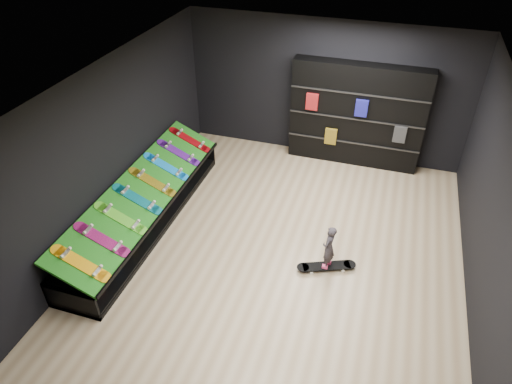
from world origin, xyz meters
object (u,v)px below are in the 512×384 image
(display_rack, at_px, (146,211))
(floor_skateboard, at_px, (326,267))
(back_shelving, at_px, (357,115))
(child, at_px, (328,255))

(display_rack, relative_size, floor_skateboard, 4.59)
(back_shelving, distance_m, floor_skateboard, 3.69)
(child, bearing_deg, display_rack, -81.53)
(back_shelving, bearing_deg, floor_skateboard, -88.33)
(back_shelving, xyz_separation_m, floor_skateboard, (0.10, -3.52, -1.07))
(back_shelving, relative_size, child, 5.82)
(back_shelving, relative_size, floor_skateboard, 2.84)
(display_rack, height_order, child, child)
(back_shelving, bearing_deg, display_rack, -134.71)
(display_rack, distance_m, child, 3.40)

